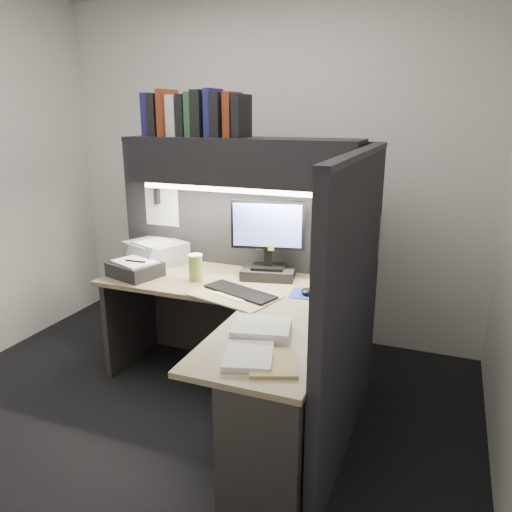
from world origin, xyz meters
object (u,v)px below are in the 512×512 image
Objects in this scene: keyboard at (240,292)px; coffee_cup at (196,268)px; monitor at (268,248)px; notebook_stack at (135,269)px; desk at (241,368)px; overhead_shelf at (243,161)px; printer at (156,252)px; telephone at (331,275)px.

keyboard is 2.88× the size of coffee_cup.
monitor is 0.92m from notebook_stack.
notebook_stack is (-0.97, 0.43, 0.33)m from desk.
coffee_cup is (-0.54, 0.50, 0.37)m from desk.
monitor is 1.09× the size of keyboard.
overhead_shelf reaches higher than notebook_stack.
notebook_stack reaches higher than keyboard.
keyboard is 1.52× the size of notebook_stack.
notebook_stack is (0.04, -0.33, -0.03)m from printer.
notebook_stack reaches higher than desk.
overhead_shelf is at bearing 111.79° from desk.
monitor is 2.26× the size of telephone.
overhead_shelf is 6.63× the size of telephone.
desk is 10.15× the size of coffee_cup.
monitor reaches higher than keyboard.
notebook_stack reaches higher than telephone.
overhead_shelf is at bearing 46.50° from coffee_cup.
coffee_cup reaches higher than notebook_stack.
monitor is 0.91m from printer.
desk is 4.33× the size of printer.
desk is at bearing -93.34° from monitor.
coffee_cup is at bearing -165.30° from monitor.
telephone is at bearing 69.38° from desk.
overhead_shelf is 2.93× the size of monitor.
keyboard is at bearing -3.11° from printer.
notebook_stack is at bearing -170.58° from coffee_cup.
desk is 1.11m from notebook_stack.
monitor is (0.19, -0.04, -0.56)m from overhead_shelf.
coffee_cup is (-0.84, -0.30, 0.04)m from telephone.
telephone is (0.60, 0.05, -0.72)m from overhead_shelf.
printer is (-0.71, 0.00, -0.69)m from overhead_shelf.
printer reaches higher than desk.
notebook_stack is at bearing -173.47° from monitor.
keyboard is at bearing -19.76° from coffee_cup.
overhead_shelf reaches higher than telephone.
desk is 5.33× the size of notebook_stack.
keyboard is 2.06× the size of telephone.
desk is 1.33m from overhead_shelf.
coffee_cup is at bearing -6.89° from printer.
coffee_cup is 0.43× the size of printer.
printer reaches higher than telephone.
coffee_cup is (-0.43, -0.22, -0.13)m from monitor.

